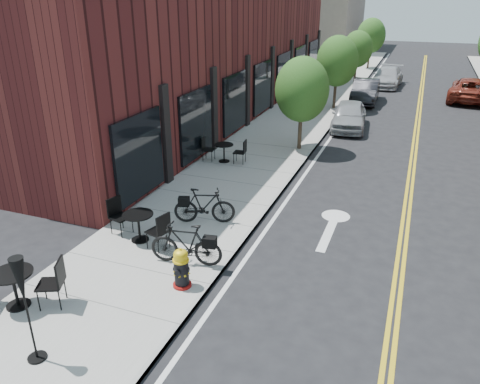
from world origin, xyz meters
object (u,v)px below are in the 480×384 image
at_px(bicycle_right, 204,206).
at_px(bistro_set_c, 224,150).
at_px(parked_car_c, 387,77).
at_px(bistro_set_b, 139,223).
at_px(parked_car_far, 471,89).
at_px(parked_car_a, 349,115).
at_px(bicycle_left, 186,244).
at_px(bistro_set_a, 14,284).
at_px(parked_car_b, 365,91).
at_px(fire_hydrant, 181,268).
at_px(patio_umbrella, 22,289).

relative_size(bicycle_right, bistro_set_c, 1.02).
xyz_separation_m(bistro_set_c, parked_car_c, (4.53, 19.16, 0.08)).
distance_m(bistro_set_b, parked_car_far, 24.54).
bearing_deg(parked_car_c, bistro_set_b, -96.18).
distance_m(bicycle_right, parked_car_a, 12.21).
distance_m(bicycle_left, bistro_set_a, 3.80).
height_order(bicycle_left, parked_car_c, parked_car_c).
relative_size(parked_car_a, parked_car_far, 0.78).
height_order(bistro_set_a, parked_car_b, parked_car_b).
bearing_deg(fire_hydrant, parked_car_b, 75.97).
bearing_deg(bicycle_right, parked_car_b, -26.24).
bearing_deg(bistro_set_b, parked_car_c, 95.52).
height_order(bistro_set_b, parked_car_far, parked_car_far).
distance_m(bistro_set_b, parked_car_a, 14.00).
bearing_deg(parked_car_c, parked_car_far, -27.77).
bearing_deg(parked_car_far, bistro_set_c, 65.59).
bearing_deg(bicycle_left, parked_car_c, 165.25).
xyz_separation_m(fire_hydrant, bistro_set_b, (-2.04, 1.49, 0.05)).
xyz_separation_m(bistro_set_a, parked_car_b, (4.30, 23.27, 0.03)).
distance_m(bicycle_left, bistro_set_b, 1.81).
xyz_separation_m(bicycle_right, parked_car_far, (8.25, 21.07, 0.06)).
bearing_deg(bistro_set_c, bicycle_right, -78.97).
bearing_deg(fire_hydrant, parked_car_c, 75.09).
distance_m(parked_car_b, parked_car_far, 6.62).
xyz_separation_m(patio_umbrella, parked_car_b, (2.80, 24.36, -0.95)).
relative_size(parked_car_c, parked_car_far, 0.90).
height_order(bistro_set_a, bistro_set_b, bistro_set_a).
bearing_deg(parked_car_far, parked_car_c, -24.00).
height_order(patio_umbrella, parked_car_c, patio_umbrella).
distance_m(bistro_set_b, patio_umbrella, 4.62).
bearing_deg(parked_car_b, bistro_set_c, -107.47).
relative_size(bicycle_right, bistro_set_a, 0.87).
distance_m(fire_hydrant, bistro_set_c, 8.44).
bearing_deg(bistro_set_a, parked_car_c, 55.36).
bearing_deg(parked_car_a, bistro_set_c, -123.62).
relative_size(bicycle_right, bistro_set_b, 0.91).
xyz_separation_m(bistro_set_a, bistro_set_b, (0.88, 3.38, -0.03)).
bearing_deg(bicycle_right, fire_hydrant, 176.24).
distance_m(bicycle_left, parked_car_b, 20.56).
relative_size(bistro_set_a, parked_car_a, 0.51).
xyz_separation_m(parked_car_a, parked_car_c, (0.80, 12.20, -0.01)).
bearing_deg(bicycle_left, bistro_set_c, -173.67).
distance_m(bistro_set_c, parked_car_c, 19.69).
bearing_deg(parked_car_b, parked_car_c, 80.51).
bearing_deg(patio_umbrella, fire_hydrant, 64.58).
relative_size(bicycle_left, parked_car_a, 0.46).
xyz_separation_m(bistro_set_b, patio_umbrella, (0.62, -4.47, 1.01)).
distance_m(bistro_set_b, bistro_set_c, 6.62).
distance_m(bicycle_left, bistro_set_c, 7.50).
height_order(parked_car_a, parked_car_b, parked_car_b).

